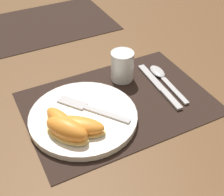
{
  "coord_description": "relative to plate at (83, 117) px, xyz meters",
  "views": [
    {
      "loc": [
        -0.29,
        -0.54,
        0.53
      ],
      "look_at": [
        -0.02,
        0.0,
        0.02
      ],
      "focal_mm": 50.0,
      "sensor_mm": 36.0,
      "label": 1
    }
  ],
  "objects": [
    {
      "name": "ground_plane",
      "position": [
        0.11,
        0.02,
        -0.01
      ],
      "size": [
        3.0,
        3.0,
        0.0
      ],
      "primitive_type": "plane",
      "color": "brown"
    },
    {
      "name": "spoon",
      "position": [
        0.27,
        0.06,
        -0.0
      ],
      "size": [
        0.04,
        0.19,
        0.01
      ],
      "color": "#BCBCC1",
      "rests_on": "placemat"
    },
    {
      "name": "placemat",
      "position": [
        0.11,
        0.02,
        -0.01
      ],
      "size": [
        0.47,
        0.33,
        0.0
      ],
      "color": "black",
      "rests_on": "ground_plane"
    },
    {
      "name": "plate",
      "position": [
        0.0,
        0.0,
        0.0
      ],
      "size": [
        0.26,
        0.26,
        0.02
      ],
      "color": "white",
      "rests_on": "placemat"
    },
    {
      "name": "citrus_wedge_0",
      "position": [
        -0.06,
        -0.02,
        0.02
      ],
      "size": [
        0.07,
        0.12,
        0.04
      ],
      "color": "#F4DB84",
      "rests_on": "plate"
    },
    {
      "name": "knife",
      "position": [
        0.24,
        0.02,
        -0.01
      ],
      "size": [
        0.03,
        0.21,
        0.01
      ],
      "color": "#BCBCC1",
      "rests_on": "placemat"
    },
    {
      "name": "fork",
      "position": [
        0.02,
        0.01,
        0.01
      ],
      "size": [
        0.13,
        0.17,
        0.0
      ],
      "color": "#BCBCC1",
      "rests_on": "plate"
    },
    {
      "name": "citrus_wedge_1",
      "position": [
        -0.06,
        -0.05,
        0.03
      ],
      "size": [
        0.1,
        0.12,
        0.05
      ],
      "color": "#F4DB84",
      "rests_on": "plate"
    },
    {
      "name": "placemat_far",
      "position": [
        0.08,
        0.54,
        -0.01
      ],
      "size": [
        0.47,
        0.33,
        0.0
      ],
      "color": "black",
      "rests_on": "ground_plane"
    },
    {
      "name": "juice_glass",
      "position": [
        0.16,
        0.11,
        0.03
      ],
      "size": [
        0.06,
        0.06,
        0.08
      ],
      "color": "silver",
      "rests_on": "placemat"
    },
    {
      "name": "citrus_wedge_2",
      "position": [
        -0.03,
        -0.04,
        0.02
      ],
      "size": [
        0.14,
        0.12,
        0.04
      ],
      "color": "#F4DB84",
      "rests_on": "plate"
    }
  ]
}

